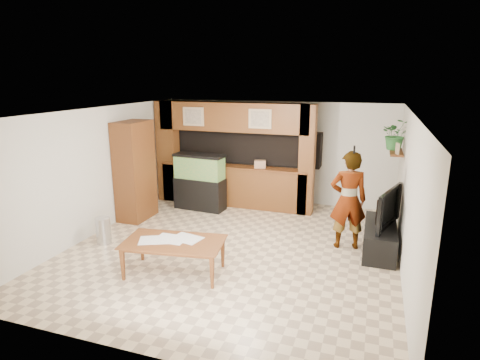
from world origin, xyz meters
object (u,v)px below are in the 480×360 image
(aquarium, at_px, (200,182))
(television, at_px, (383,207))
(person, at_px, (348,200))
(pantry_cabinet, at_px, (135,171))
(dining_table, at_px, (174,258))

(aquarium, relative_size, television, 1.11)
(television, xyz_separation_m, person, (-0.62, -0.03, 0.07))
(pantry_cabinet, relative_size, dining_table, 1.37)
(aquarium, height_order, person, person)
(person, xyz_separation_m, dining_table, (-2.62, -2.06, -0.66))
(pantry_cabinet, relative_size, television, 1.81)
(pantry_cabinet, xyz_separation_m, aquarium, (1.11, 1.08, -0.45))
(television, xyz_separation_m, dining_table, (-3.24, -2.08, -0.59))
(dining_table, bearing_deg, aquarium, 98.46)
(aquarium, bearing_deg, dining_table, -68.49)
(pantry_cabinet, bearing_deg, television, -1.31)
(pantry_cabinet, relative_size, person, 1.19)
(pantry_cabinet, xyz_separation_m, dining_table, (2.11, -2.21, -0.84))
(dining_table, bearing_deg, pantry_cabinet, 125.32)
(television, distance_m, person, 0.62)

